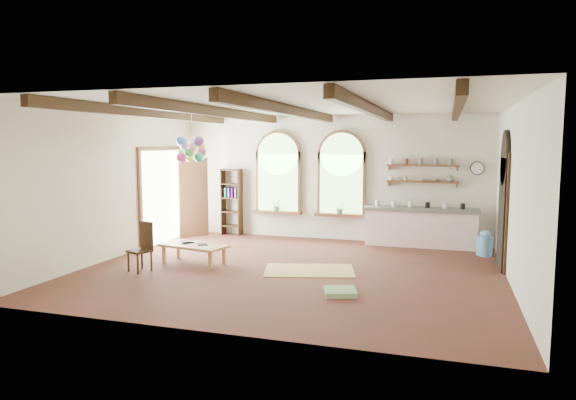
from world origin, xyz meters
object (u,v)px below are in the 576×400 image
at_px(coffee_table, 193,247).
at_px(side_chair, 141,257).
at_px(kitchen_counter, 421,227).
at_px(balloon_cluster, 192,150).

bearing_deg(coffee_table, side_chair, -128.74).
bearing_deg(kitchen_counter, balloon_cluster, -154.25).
relative_size(side_chair, balloon_cluster, 0.85).
distance_m(kitchen_counter, side_chair, 6.55).
distance_m(side_chair, balloon_cluster, 2.72).
relative_size(coffee_table, side_chair, 1.58).
height_order(kitchen_counter, side_chair, side_chair).
xyz_separation_m(side_chair, balloon_cluster, (0.22, 1.77, 2.06)).
relative_size(kitchen_counter, coffee_table, 1.77).
bearing_deg(coffee_table, balloon_cluster, 117.38).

